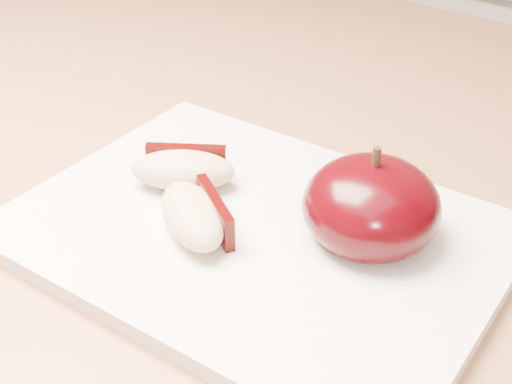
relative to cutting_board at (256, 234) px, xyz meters
The scene contains 4 objects.
cutting_board is the anchor object (origin of this frame).
apple_half 0.07m from the cutting_board, 31.29° to the left, with size 0.08×0.08×0.07m.
apple_wedge_a 0.07m from the cutting_board, behind, with size 0.07×0.07×0.02m.
apple_wedge_b 0.04m from the cutting_board, 133.18° to the right, with size 0.08×0.06×0.02m.
Camera 1 is at (0.24, 0.09, 1.17)m, focal length 50.00 mm.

